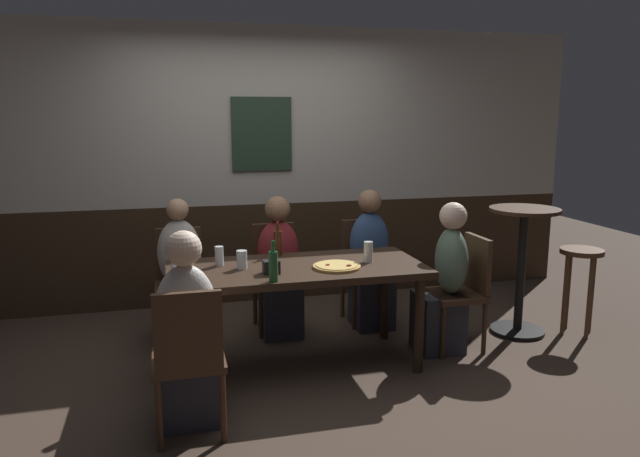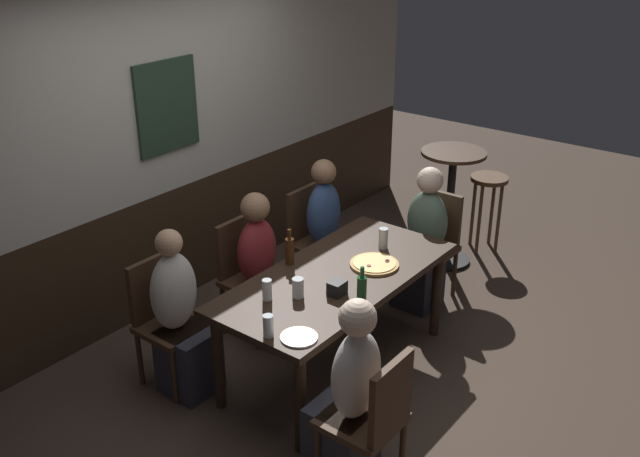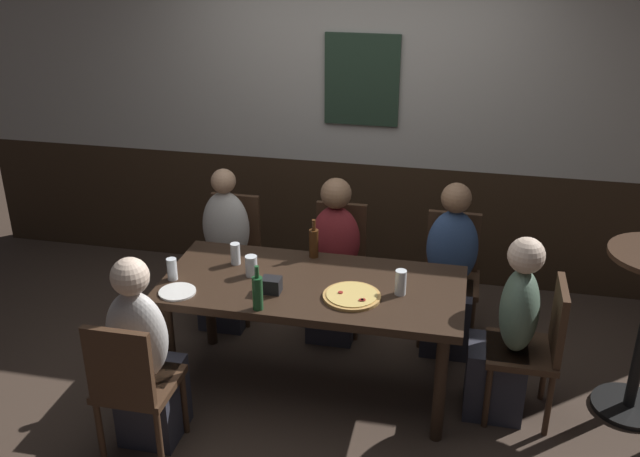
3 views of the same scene
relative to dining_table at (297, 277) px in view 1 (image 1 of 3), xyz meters
name	(u,v)px [view 1 (image 1 of 3)]	position (x,y,z in m)	size (l,w,h in m)	color
ground_plane	(297,364)	(0.00, 0.00, -0.66)	(12.00, 12.00, 0.00)	#423328
wall_back	(259,167)	(0.00, 1.65, 0.64)	(6.40, 0.13, 2.60)	#332316
dining_table	(297,277)	(0.00, 0.00, 0.00)	(1.79, 0.83, 0.74)	black
chair_right_far	(364,264)	(0.79, 0.83, -0.16)	(0.40, 0.40, 0.88)	#422B1C
chair_left_far	(180,276)	(-0.79, 0.83, -0.16)	(0.40, 0.40, 0.88)	#422B1C
chair_left_near	(189,354)	(-0.79, -0.83, -0.16)	(0.40, 0.40, 0.88)	#422B1C
chair_head_east	(464,286)	(1.31, 0.00, -0.16)	(0.40, 0.40, 0.88)	#422B1C
chair_mid_far	(276,270)	(0.00, 0.83, -0.16)	(0.40, 0.40, 0.88)	#422B1C
person_right_far	(371,269)	(0.79, 0.67, -0.16)	(0.34, 0.37, 1.17)	#2D2D38
person_left_far	(181,284)	(-0.79, 0.67, -0.18)	(0.34, 0.37, 1.15)	#2D2D38
person_left_near	(187,344)	(-0.79, -0.67, -0.16)	(0.34, 0.37, 1.16)	#2D2D38
person_head_east	(445,288)	(1.15, 0.00, -0.17)	(0.37, 0.34, 1.15)	#2D2D38
person_mid_far	(279,276)	(0.00, 0.67, -0.17)	(0.34, 0.37, 1.14)	#2D2D38
pizza	(337,266)	(0.26, -0.13, 0.09)	(0.33, 0.33, 0.03)	tan
tumbler_water	(219,257)	(-0.53, 0.15, 0.14)	(0.06, 0.06, 0.14)	silver
highball_clear	(368,253)	(0.52, -0.02, 0.15)	(0.07, 0.07, 0.15)	silver
pint_glass_stout	(242,260)	(-0.38, 0.02, 0.14)	(0.07, 0.07, 0.13)	silver
tumbler_short	(176,270)	(-0.83, -0.13, 0.14)	(0.06, 0.06, 0.14)	silver
beer_bottle_green	(273,265)	(-0.23, -0.36, 0.19)	(0.06, 0.06, 0.27)	#194723
beer_bottle_brown	(278,242)	(-0.07, 0.35, 0.18)	(0.06, 0.06, 0.26)	#42230F
plate_white_large	(192,283)	(-0.74, -0.28, 0.09)	(0.22, 0.22, 0.01)	white
condiment_caddy	(271,267)	(-0.21, -0.16, 0.13)	(0.11, 0.09, 0.09)	black
side_bar_table	(522,260)	(1.92, 0.18, -0.04)	(0.56, 0.56, 1.05)	black
bar_stool	(581,268)	(2.37, 0.03, -0.09)	(0.34, 0.34, 0.72)	#513521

